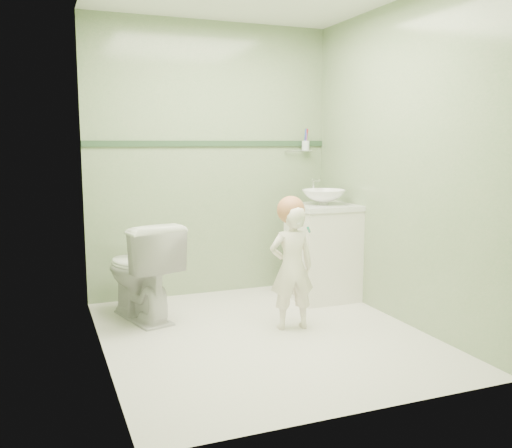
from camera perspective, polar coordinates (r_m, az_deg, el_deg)
name	(u,v)px	position (r m, az deg, el deg)	size (l,w,h in m)	color
ground	(264,335)	(4.05, 0.79, -11.27)	(2.50, 2.50, 0.00)	white
room_shell	(264,166)	(3.82, 0.82, 5.94)	(2.50, 2.54, 2.40)	#84A273
trim_stripe	(211,144)	(4.99, -4.61, 8.19)	(2.20, 0.02, 0.05)	#2D4A2F
vanity	(323,254)	(4.91, 6.81, -3.01)	(0.52, 0.50, 0.80)	white
counter	(323,207)	(4.84, 6.90, 1.75)	(0.54, 0.52, 0.04)	white
basin	(324,197)	(4.83, 6.91, 2.74)	(0.37, 0.37, 0.13)	white
faucet	(314,186)	(4.99, 5.92, 3.85)	(0.03, 0.13, 0.18)	silver
cup_holder	(305,145)	(5.26, 5.01, 8.00)	(0.26, 0.07, 0.21)	silver
toilet	(141,270)	(4.40, -11.70, -4.67)	(0.43, 0.75, 0.76)	white
toddler	(292,268)	(4.08, 3.67, -4.47)	(0.33, 0.22, 0.91)	white
hair_cap	(291,210)	(4.04, 3.57, 1.45)	(0.20, 0.20, 0.20)	#B97248
teal_toothbrush	(308,229)	(3.94, 5.29, -0.52)	(0.11, 0.14, 0.08)	#137D63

